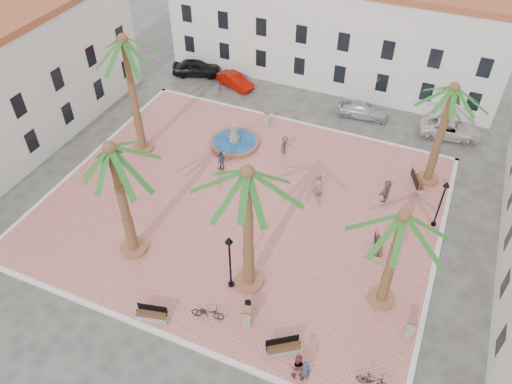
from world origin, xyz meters
TOP-DOWN VIEW (x-y plane):
  - ground at (0.00, 0.00)m, footprint 120.00×120.00m
  - plaza at (0.00, 0.00)m, footprint 26.00×22.00m
  - kerb_n at (0.00, 11.00)m, footprint 26.30×0.30m
  - kerb_s at (0.00, -11.00)m, footprint 26.30×0.30m
  - kerb_e at (13.00, 0.00)m, footprint 0.30×22.30m
  - kerb_w at (-13.00, 0.00)m, footprint 0.30×22.30m
  - building_north at (-0.00, 19.99)m, footprint 30.40×7.40m
  - building_west at (-19.00, 0.00)m, footprint 6.40×24.40m
  - fountain at (-3.43, 5.97)m, footprint 3.87×3.87m
  - palm_nw at (-9.73, 2.56)m, footprint 5.24×5.24m
  - palm_sw at (-4.52, -6.51)m, footprint 5.58×5.58m
  - palm_s at (3.16, -6.03)m, footprint 5.51×5.51m
  - palm_e at (10.56, -4.15)m, footprint 4.95×4.95m
  - palm_ne at (11.28, 7.63)m, footprint 5.18×5.18m
  - bench_s at (-0.73, -10.38)m, footprint 1.87×0.94m
  - bench_se at (6.60, -9.43)m, footprint 1.89×1.57m
  - bench_e at (9.49, -0.59)m, footprint 0.90×1.88m
  - bench_ne at (10.64, 6.55)m, footprint 1.32×2.02m
  - lamppost_s at (2.26, -6.59)m, footprint 0.45×0.45m
  - lamppost_e at (12.40, 3.16)m, footprint 0.41×0.41m
  - bollard_se at (4.23, -8.65)m, footprint 0.59×0.59m
  - bollard_n at (-2.10, 9.46)m, footprint 0.57×0.57m
  - bollard_e at (12.40, -5.82)m, footprint 0.51×0.51m
  - litter_bin at (3.86, -7.75)m, footprint 0.36×0.36m
  - cyclist_a at (8.08, -10.40)m, footprint 0.69×0.59m
  - bicycle_a at (2.05, -9.12)m, footprint 1.97×1.04m
  - cyclist_b at (7.69, -10.40)m, footprint 1.00×0.85m
  - bicycle_b at (11.30, -9.41)m, footprint 1.68×0.58m
  - pedestrian_fountain_a at (4.40, 3.03)m, footprint 0.94×0.65m
  - pedestrian_fountain_b at (-3.04, 2.86)m, footprint 0.99×0.50m
  - pedestrian_north at (0.61, 6.49)m, footprint 0.84×1.12m
  - pedestrian_east at (8.88, 4.28)m, footprint 0.81×1.66m
  - car_black at (-11.67, 14.90)m, footprint 4.84×3.25m
  - car_red at (-7.32, 14.35)m, footprint 4.04×2.60m
  - car_silver at (4.84, 14.16)m, footprint 4.47×2.19m
  - car_white at (11.99, 14.13)m, footprint 5.12×2.91m

SIDE VIEW (x-z plane):
  - ground at x=0.00m, z-range 0.00..0.00m
  - plaza at x=0.00m, z-range 0.00..0.15m
  - kerb_n at x=0.00m, z-range 0.00..0.16m
  - kerb_s at x=0.00m, z-range 0.00..0.16m
  - kerb_e at x=13.00m, z-range 0.00..0.16m
  - kerb_w at x=-13.00m, z-range 0.00..0.16m
  - bench_s at x=-0.73m, z-range -0.06..0.89m
  - bench_e at x=9.49m, z-range -0.06..0.90m
  - fountain at x=-3.43m, z-range -0.58..1.42m
  - bench_se at x=6.60m, z-range -0.07..0.94m
  - bench_ne at x=10.64m, z-range -0.07..0.95m
  - litter_bin at x=3.86m, z-range 0.15..0.85m
  - car_silver at x=4.84m, z-range 0.00..1.25m
  - car_red at x=-7.32m, z-range 0.00..1.26m
  - bicycle_a at x=2.05m, z-range 0.15..1.13m
  - bicycle_b at x=11.30m, z-range 0.15..1.14m
  - car_white at x=11.99m, z-range 0.00..1.35m
  - car_black at x=-11.67m, z-range 0.00..1.53m
  - bollard_e at x=12.40m, z-range 0.17..1.53m
  - bollard_se at x=4.23m, z-range 0.17..1.57m
  - bollard_n at x=-2.10m, z-range 0.18..1.61m
  - pedestrian_north at x=0.61m, z-range 0.15..1.70m
  - cyclist_a at x=8.08m, z-range 0.15..1.75m
  - pedestrian_fountain_b at x=-3.04m, z-range 0.15..1.78m
  - pedestrian_east at x=8.88m, z-range 0.15..1.86m
  - cyclist_b at x=7.69m, z-range 0.15..1.95m
  - pedestrian_fountain_a at x=4.40m, z-range 0.15..1.97m
  - lamppost_e at x=12.40m, z-range 0.81..4.56m
  - lamppost_s at x=2.26m, z-range 0.88..5.01m
  - building_north at x=0.00m, z-range 0.02..9.52m
  - building_west at x=-19.00m, z-range 0.02..10.02m
  - palm_e at x=10.56m, z-range 2.56..9.67m
  - palm_ne at x=11.28m, z-range 2.92..10.91m
  - palm_sw at x=-4.52m, z-range 3.02..11.37m
  - palm_s at x=3.16m, z-range 3.26..12.12m
  - palm_nw at x=-9.73m, z-range 3.61..13.12m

